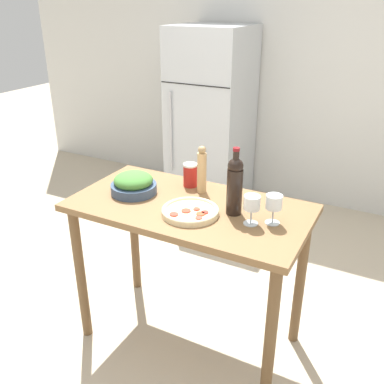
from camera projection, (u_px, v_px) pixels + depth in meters
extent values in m
plane|color=#BCAD93|center=(189.00, 335.00, 2.60)|extent=(14.00, 14.00, 0.00)
cube|color=silver|center=(306.00, 67.00, 3.89)|extent=(6.40, 0.06, 2.60)
cube|color=#B7BCC1|center=(211.00, 118.00, 4.09)|extent=(0.67, 0.70, 1.66)
cube|color=black|center=(194.00, 85.00, 3.65)|extent=(0.66, 0.01, 0.01)
cylinder|color=#B2B2B7|center=(171.00, 132.00, 3.92)|extent=(0.02, 0.02, 0.75)
cube|color=brown|center=(189.00, 208.00, 2.24)|extent=(1.25, 0.66, 0.04)
cylinder|color=brown|center=(81.00, 275.00, 2.45)|extent=(0.06, 0.06, 0.85)
cylinder|color=brown|center=(270.00, 342.00, 1.97)|extent=(0.06, 0.06, 0.85)
cylinder|color=brown|center=(134.00, 234.00, 2.88)|extent=(0.06, 0.06, 0.85)
cylinder|color=brown|center=(300.00, 280.00, 2.40)|extent=(0.06, 0.06, 0.85)
cylinder|color=black|center=(234.00, 192.00, 2.10)|extent=(0.08, 0.08, 0.24)
sphere|color=black|center=(236.00, 166.00, 2.04)|extent=(0.08, 0.08, 0.08)
cylinder|color=black|center=(236.00, 158.00, 2.03)|extent=(0.03, 0.03, 0.08)
cylinder|color=maroon|center=(236.00, 149.00, 2.01)|extent=(0.03, 0.03, 0.02)
cylinder|color=silver|center=(251.00, 223.00, 2.05)|extent=(0.07, 0.07, 0.00)
cylinder|color=silver|center=(251.00, 216.00, 2.03)|extent=(0.01, 0.01, 0.08)
cylinder|color=white|center=(252.00, 203.00, 2.00)|extent=(0.08, 0.08, 0.07)
cylinder|color=maroon|center=(252.00, 206.00, 2.01)|extent=(0.07, 0.07, 0.03)
cylinder|color=silver|center=(272.00, 223.00, 2.05)|extent=(0.07, 0.07, 0.00)
cylinder|color=silver|center=(273.00, 215.00, 2.04)|extent=(0.01, 0.01, 0.08)
cylinder|color=white|center=(274.00, 202.00, 2.01)|extent=(0.08, 0.08, 0.07)
cylinder|color=maroon|center=(274.00, 208.00, 2.02)|extent=(0.07, 0.07, 0.01)
cylinder|color=tan|center=(202.00, 173.00, 2.34)|extent=(0.05, 0.05, 0.23)
sphere|color=tan|center=(202.00, 150.00, 2.29)|extent=(0.04, 0.04, 0.04)
cylinder|color=#384C6B|center=(134.00, 188.00, 2.36)|extent=(0.25, 0.25, 0.05)
ellipsoid|color=#478438|center=(133.00, 180.00, 2.34)|extent=(0.22, 0.22, 0.09)
cylinder|color=beige|center=(190.00, 212.00, 2.13)|extent=(0.29, 0.29, 0.02)
torus|color=beige|center=(190.00, 210.00, 2.13)|extent=(0.29, 0.29, 0.02)
cylinder|color=red|center=(174.00, 214.00, 2.08)|extent=(0.04, 0.04, 0.01)
cylinder|color=red|center=(205.00, 212.00, 2.10)|extent=(0.03, 0.03, 0.01)
cylinder|color=#E04032|center=(199.00, 218.00, 2.05)|extent=(0.03, 0.03, 0.01)
cylinder|color=red|center=(197.00, 209.00, 2.14)|extent=(0.03, 0.03, 0.01)
cylinder|color=red|center=(186.00, 211.00, 2.12)|extent=(0.05, 0.05, 0.01)
cylinder|color=#D34727|center=(201.00, 214.00, 2.09)|extent=(0.04, 0.04, 0.01)
cylinder|color=#B2231E|center=(190.00, 176.00, 2.43)|extent=(0.08, 0.08, 0.12)
cylinder|color=white|center=(190.00, 165.00, 2.41)|extent=(0.08, 0.08, 0.01)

